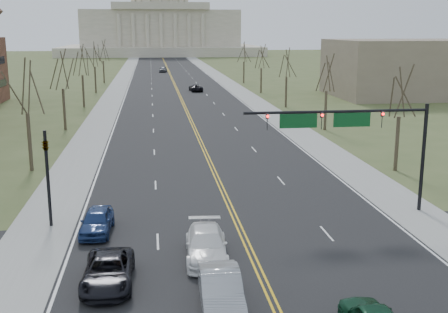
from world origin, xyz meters
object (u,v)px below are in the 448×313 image
object	(u,v)px
signal_left	(47,168)
car_sb_inner_second	(206,245)
car_sb_outer_lead	(108,271)
signal_mast	(351,127)
car_far_nb	(196,88)
car_far_sb	(163,69)
car_sb_inner_lead	(221,291)
car_sb_outer_second	(97,221)

from	to	relation	value
signal_left	car_sb_inner_second	size ratio (longest dim) A/B	1.13
signal_left	car_sb_outer_lead	xyz separation A→B (m)	(4.10, -8.82, -3.01)
signal_mast	signal_left	world-z (taller)	signal_mast
car_sb_outer_lead	car_far_nb	distance (m)	84.54
car_sb_inner_second	car_far_sb	distance (m)	131.25
car_sb_inner_lead	car_far_sb	size ratio (longest dim) A/B	1.05
signal_left	car_far_sb	distance (m)	125.40
signal_mast	car_sb_outer_lead	size ratio (longest dim) A/B	2.42
car_sb_inner_lead	car_sb_outer_lead	xyz separation A→B (m)	(-5.01, 2.94, -0.13)
signal_left	car_sb_inner_lead	size ratio (longest dim) A/B	1.19
signal_left	car_sb_inner_second	bearing A→B (deg)	-34.76
signal_left	car_far_sb	world-z (taller)	signal_left
car_sb_inner_lead	car_sb_inner_second	bearing A→B (deg)	92.22
car_sb_inner_lead	car_sb_outer_lead	distance (m)	5.81
car_far_sb	car_far_nb	bearing A→B (deg)	-77.37
car_sb_outer_lead	car_far_nb	xyz separation A→B (m)	(10.87, 83.84, -0.02)
car_sb_outer_lead	car_sb_inner_second	world-z (taller)	car_sb_inner_second
car_sb_inner_lead	car_sb_inner_second	xyz separation A→B (m)	(-0.09, 5.50, -0.06)
signal_left	car_sb_outer_second	size ratio (longest dim) A/B	1.38
car_sb_inner_lead	car_sb_outer_lead	world-z (taller)	car_sb_inner_lead
car_sb_inner_second	car_sb_outer_second	world-z (taller)	car_sb_inner_second
signal_left	car_sb_inner_second	world-z (taller)	signal_left
signal_mast	car_sb_inner_lead	distance (m)	16.10
signal_mast	car_far_nb	size ratio (longest dim) A/B	2.51
car_sb_outer_second	car_sb_inner_second	bearing A→B (deg)	-34.21
car_far_nb	car_far_sb	bearing A→B (deg)	-89.48
signal_left	car_far_sb	bearing A→B (deg)	85.49
car_far_sb	signal_left	bearing A→B (deg)	-87.73
car_sb_inner_lead	car_far_sb	bearing A→B (deg)	90.99
signal_left	car_sb_inner_lead	bearing A→B (deg)	-52.23
car_sb_inner_lead	car_far_nb	size ratio (longest dim) A/B	1.04
car_sb_outer_lead	car_far_sb	world-z (taller)	car_far_sb
car_sb_inner_second	car_far_sb	bearing A→B (deg)	92.98
signal_mast	car_far_nb	world-z (taller)	signal_mast
signal_mast	car_far_nb	bearing A→B (deg)	93.03
signal_left	car_far_nb	xyz separation A→B (m)	(14.98, 75.02, -3.03)
car_sb_inner_lead	car_sb_outer_second	distance (m)	11.86
car_sb_inner_second	car_far_nb	world-z (taller)	car_sb_inner_second
signal_mast	car_sb_inner_lead	xyz separation A→B (m)	(-9.83, -11.76, -4.92)
signal_left	car_far_nb	distance (m)	76.56
signal_left	car_sb_outer_second	bearing A→B (deg)	-29.08
car_sb_inner_lead	car_far_sb	world-z (taller)	car_sb_inner_lead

